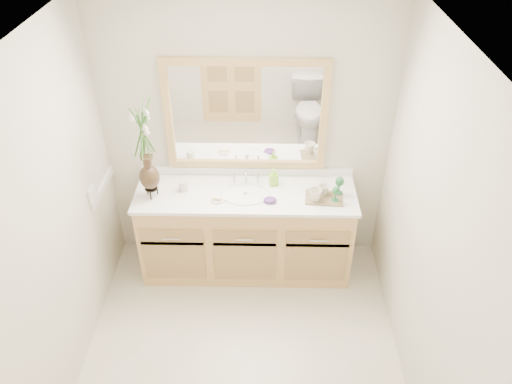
{
  "coord_description": "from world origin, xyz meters",
  "views": [
    {
      "loc": [
        0.15,
        -2.33,
        3.26
      ],
      "look_at": [
        0.09,
        0.65,
        1.1
      ],
      "focal_mm": 35.0,
      "sensor_mm": 36.0,
      "label": 1
    }
  ],
  "objects_px": {
    "flower_vase": "(144,140)",
    "tray": "(324,198)",
    "tumbler": "(183,186)",
    "soap_bottle": "(274,178)"
  },
  "relations": [
    {
      "from": "tumbler",
      "to": "tray",
      "type": "height_order",
      "value": "tumbler"
    },
    {
      "from": "soap_bottle",
      "to": "tray",
      "type": "xyz_separation_m",
      "value": [
        0.41,
        -0.2,
        -0.06
      ]
    },
    {
      "from": "flower_vase",
      "to": "tumbler",
      "type": "relative_size",
      "value": 8.48
    },
    {
      "from": "tumbler",
      "to": "tray",
      "type": "relative_size",
      "value": 0.3
    },
    {
      "from": "flower_vase",
      "to": "tray",
      "type": "height_order",
      "value": "flower_vase"
    },
    {
      "from": "tray",
      "to": "tumbler",
      "type": "bearing_deg",
      "value": -179.83
    },
    {
      "from": "tumbler",
      "to": "tray",
      "type": "bearing_deg",
      "value": -4.64
    },
    {
      "from": "tumbler",
      "to": "soap_bottle",
      "type": "distance_m",
      "value": 0.76
    },
    {
      "from": "flower_vase",
      "to": "tumbler",
      "type": "bearing_deg",
      "value": 18.87
    },
    {
      "from": "tumbler",
      "to": "soap_bottle",
      "type": "relative_size",
      "value": 0.67
    }
  ]
}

